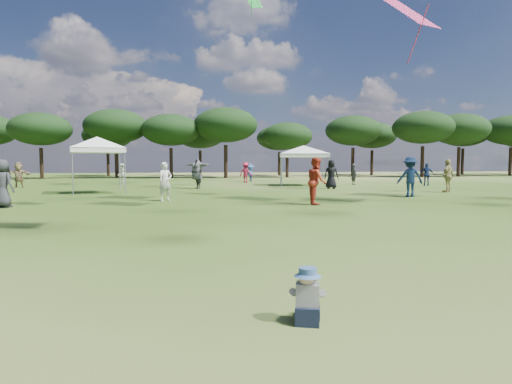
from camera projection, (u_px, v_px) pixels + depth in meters
tree_line at (215, 130)px, 49.16m from camera, size 108.78×17.63×7.77m
tent_left at (97, 139)px, 22.59m from camera, size 5.24×5.24×3.30m
tent_right at (303, 147)px, 30.45m from camera, size 6.64×6.64×3.16m
toddler at (308, 298)px, 4.32m from camera, size 0.43×0.46×0.57m
festival_crowd at (225, 175)px, 26.17m from camera, size 29.99×22.81×1.92m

